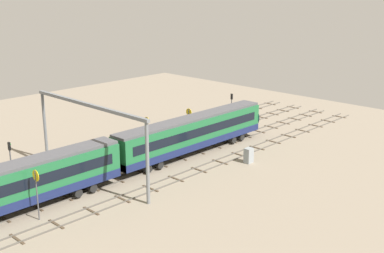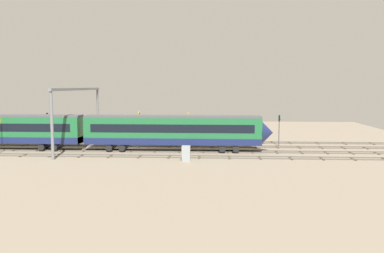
{
  "view_description": "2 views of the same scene",
  "coord_description": "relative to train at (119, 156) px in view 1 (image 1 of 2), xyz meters",
  "views": [
    {
      "loc": [
        -37.6,
        -43.51,
        20.64
      ],
      "look_at": [
        7.5,
        -0.34,
        2.91
      ],
      "focal_mm": 46.02,
      "sensor_mm": 36.0,
      "label": 1
    },
    {
      "loc": [
        11.63,
        -56.86,
        8.93
      ],
      "look_at": [
        8.06,
        1.06,
        3.12
      ],
      "focal_mm": 37.79,
      "sensor_mm": 36.0,
      "label": 2
    }
  ],
  "objects": [
    {
      "name": "track_second_far",
      "position": [
        6.18,
        9.11,
        -2.59
      ],
      "size": [
        75.61,
        2.4,
        0.16
      ],
      "color": "#59544C",
      "rests_on": "ground"
    },
    {
      "name": "speed_sign_far_trackside",
      "position": [
        6.61,
        2.83,
        0.77
      ],
      "size": [
        0.14,
        0.86,
        5.39
      ],
      "color": "#4C4C51",
      "rests_on": "ground"
    },
    {
      "name": "overhead_gantry",
      "position": [
        -2.09,
        2.3,
        3.93
      ],
      "size": [
        0.4,
        19.59,
        8.67
      ],
      "color": "slate",
      "rests_on": "ground"
    },
    {
      "name": "relay_cabinet",
      "position": [
        14.17,
        -7.13,
        -1.73
      ],
      "size": [
        1.02,
        0.83,
        1.85
      ],
      "color": "gray",
      "rests_on": "ground"
    },
    {
      "name": "train",
      "position": [
        0.0,
        0.0,
        0.0
      ],
      "size": [
        50.4,
        3.24,
        4.8
      ],
      "color": "#1E6638",
      "rests_on": "ground"
    },
    {
      "name": "ground_plane",
      "position": [
        6.18,
        2.28,
        -2.66
      ],
      "size": [
        91.61,
        91.61,
        0.0
      ],
      "primitive_type": "plane",
      "color": "gray"
    },
    {
      "name": "signal_light_trackside_approach",
      "position": [
        27.15,
        6.22,
        0.37
      ],
      "size": [
        0.31,
        0.32,
        4.62
      ],
      "color": "#4C4C51",
      "rests_on": "ground"
    },
    {
      "name": "speed_sign_near_foreground",
      "position": [
        13.71,
        2.57,
        0.77
      ],
      "size": [
        0.14,
        0.96,
        5.24
      ],
      "color": "#4C4C51",
      "rests_on": "ground"
    },
    {
      "name": "track_middle",
      "position": [
        6.18,
        4.55,
        -2.59
      ],
      "size": [
        75.61,
        2.4,
        0.16
      ],
      "color": "#59544C",
      "rests_on": "ground"
    },
    {
      "name": "signal_light_trackside_departure",
      "position": [
        -8.89,
        7.36,
        0.43
      ],
      "size": [
        0.31,
        0.32,
        4.73
      ],
      "color": "#4C4C51",
      "rests_on": "ground"
    },
    {
      "name": "speed_sign_mid_trackside",
      "position": [
        -11.37,
        -2.57,
        0.65
      ],
      "size": [
        0.14,
        1.09,
        4.88
      ],
      "color": "#4C4C51",
      "rests_on": "ground"
    },
    {
      "name": "track_near_foreground",
      "position": [
        6.18,
        -4.55,
        -2.59
      ],
      "size": [
        75.61,
        2.4,
        0.16
      ],
      "color": "#59544C",
      "rests_on": "ground"
    },
    {
      "name": "track_with_train",
      "position": [
        6.18,
        -0.0,
        -2.59
      ],
      "size": [
        75.61,
        2.4,
        0.16
      ],
      "color": "#59544C",
      "rests_on": "ground"
    }
  ]
}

